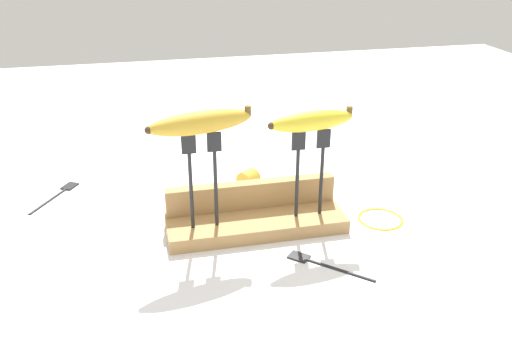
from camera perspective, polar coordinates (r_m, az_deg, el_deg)
name	(u,v)px	position (r m, az deg, el deg)	size (l,w,h in m)	color
ground_plane	(256,229)	(1.10, 0.00, -6.09)	(3.00, 3.00, 0.00)	silver
wooden_board	(256,223)	(1.09, 0.00, -5.46)	(0.35, 0.11, 0.03)	#A87F4C
board_backstop	(251,194)	(1.11, -0.51, -2.50)	(0.34, 0.03, 0.05)	#A87F4C
fork_stand_left	(203,172)	(1.00, -5.55, -0.20)	(0.07, 0.01, 0.19)	black
fork_stand_right	(310,165)	(1.05, 5.62, 0.52)	(0.07, 0.01, 0.18)	black
banana_raised_left	(200,122)	(0.97, -5.78, 4.99)	(0.20, 0.08, 0.04)	gold
banana_raised_right	(312,121)	(1.01, 5.83, 5.16)	(0.17, 0.06, 0.04)	yellow
fork_fallen_near	(59,192)	(1.30, -19.72, -2.16)	(0.10, 0.14, 0.01)	black
fork_fallen_far	(319,262)	(1.00, 6.55, -9.44)	(0.13, 0.12, 0.01)	black
banana_chunk_near	(249,179)	(1.25, -0.77, -0.86)	(0.06, 0.06, 0.04)	gold
wire_coil	(381,218)	(1.16, 12.80, -4.86)	(0.09, 0.09, 0.01)	gold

